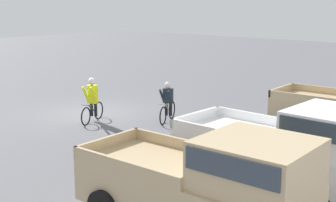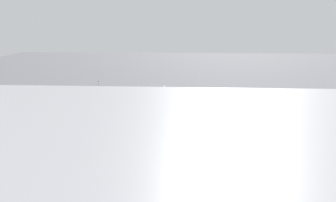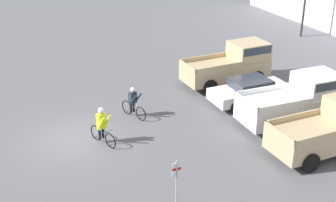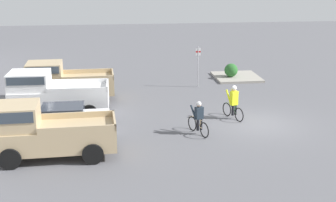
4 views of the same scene
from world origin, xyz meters
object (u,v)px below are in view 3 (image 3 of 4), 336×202
(pickup_truck_0, at_px, (233,63))
(pickup_truck_2, at_px, (333,126))
(cyclist_1, at_px, (133,102))
(cyclist_0, at_px, (102,126))
(pickup_truck_1, at_px, (298,99))
(fire_lane_sign, at_px, (177,188))
(sedan_0, at_px, (250,91))

(pickup_truck_0, relative_size, pickup_truck_2, 1.04)
(pickup_truck_2, relative_size, cyclist_1, 2.94)
(pickup_truck_2, height_order, cyclist_0, pickup_truck_2)
(pickup_truck_1, xyz_separation_m, fire_lane_sign, (4.74, -8.50, 0.38))
(cyclist_0, xyz_separation_m, fire_lane_sign, (6.43, 0.62, 0.68))
(pickup_truck_2, relative_size, cyclist_0, 2.79)
(pickup_truck_0, height_order, cyclist_0, pickup_truck_0)
(pickup_truck_0, bearing_deg, cyclist_0, -66.18)
(sedan_0, height_order, fire_lane_sign, fire_lane_sign)
(cyclist_0, bearing_deg, pickup_truck_1, 79.50)
(pickup_truck_0, distance_m, pickup_truck_2, 8.41)
(fire_lane_sign, bearing_deg, cyclist_0, -174.46)
(pickup_truck_1, bearing_deg, fire_lane_sign, -60.84)
(cyclist_1, xyz_separation_m, fire_lane_sign, (8.40, -1.52, 0.79))
(pickup_truck_1, distance_m, pickup_truck_2, 2.80)
(fire_lane_sign, bearing_deg, sedan_0, 134.53)
(sedan_0, bearing_deg, cyclist_0, -82.32)
(pickup_truck_0, relative_size, sedan_0, 1.19)
(pickup_truck_0, height_order, sedan_0, pickup_truck_0)
(pickup_truck_1, distance_m, cyclist_0, 9.28)
(fire_lane_sign, bearing_deg, pickup_truck_1, 119.16)
(pickup_truck_0, distance_m, pickup_truck_1, 5.63)
(pickup_truck_0, height_order, pickup_truck_2, pickup_truck_0)
(pickup_truck_1, xyz_separation_m, cyclist_0, (-1.69, -9.12, -0.31))
(sedan_0, height_order, cyclist_0, cyclist_0)
(pickup_truck_2, distance_m, cyclist_1, 9.25)
(sedan_0, relative_size, cyclist_0, 2.44)
(pickup_truck_1, xyz_separation_m, pickup_truck_2, (2.78, -0.34, -0.04))
(pickup_truck_0, distance_m, cyclist_0, 9.75)
(pickup_truck_1, distance_m, cyclist_1, 7.89)
(pickup_truck_0, relative_size, cyclist_0, 2.90)
(cyclist_0, xyz_separation_m, cyclist_1, (-1.97, 2.15, -0.10))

